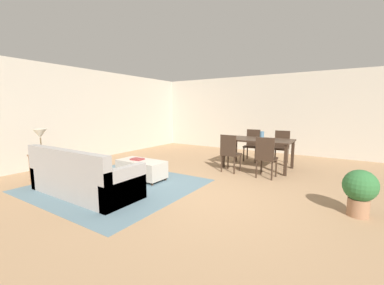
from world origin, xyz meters
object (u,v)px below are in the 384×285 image
Objects in this scene: side_table at (42,160)px; couch at (83,179)px; table_lamp at (40,135)px; dining_table at (258,142)px; dining_chair_far_left at (252,143)px; potted_plant at (360,189)px; vase_centerpiece at (262,135)px; dining_chair_near_right at (266,155)px; book_on_ottoman at (137,159)px; dining_chair_far_right at (281,145)px; dining_chair_near_left at (230,151)px; ottoman_table at (142,168)px.

couch is at bearing 0.14° from side_table.
table_lamp is 5.01m from dining_table.
dining_chair_far_left is 1.36× the size of potted_plant.
vase_centerpiece is (3.51, 3.67, 0.39)m from side_table.
vase_centerpiece reaches higher than dining_chair_far_left.
dining_chair_near_right is 3.54× the size of book_on_ottoman.
couch is 2.36× the size of dining_chair_far_right.
couch is 3.74m from dining_chair_near_right.
dining_chair_far_left reaches higher than side_table.
dining_chair_near_left is (1.61, 2.83, 0.23)m from couch.
ottoman_table is 4.15× the size of book_on_ottoman.
couch is at bearing -109.83° from dining_chair_far_left.
side_table is 0.65× the size of dining_chair_far_left.
dining_chair_far_left is at bearing 131.48° from potted_plant.
potted_plant is at bearing -35.51° from dining_chair_near_right.
dining_chair_near_right is at bearing 35.70° from table_lamp.
dining_table is 2.48× the size of potted_plant.
dining_chair_far_left is (-0.43, 0.83, -0.15)m from dining_table.
ottoman_table is 3.95m from potted_plant.
dining_table is 0.94m from dining_chair_far_left.
dining_table is 3.09m from book_on_ottoman.
side_table is at bearing -133.22° from dining_table.
dining_table is 0.98m from dining_chair_far_right.
dining_chair_far_left is at bearing 56.16° from table_lamp.
couch reaches higher than side_table.
ottoman_table is 0.23m from book_on_ottoman.
dining_chair_far_left is 1.00× the size of dining_chair_far_right.
dining_chair_far_left is (-0.87, 1.69, 0.00)m from dining_chair_near_right.
book_on_ottoman is at bearing -114.79° from dining_chair_far_left.
dining_chair_far_right is (2.43, 4.53, 0.23)m from couch.
dining_chair_far_right reaches higher than couch.
ottoman_table is 3.52m from dining_chair_far_left.
dining_chair_far_left is (0.01, 1.64, 0.00)m from dining_chair_near_left.
dining_chair_far_left reaches higher than book_on_ottoman.
dining_chair_near_right reaches higher than potted_plant.
dining_chair_far_right is (-0.05, 1.75, 0.00)m from dining_chair_near_right.
dining_chair_near_right is 1.00× the size of dining_chair_far_left.
vase_centerpiece reaches higher than dining_table.
dining_table is at bearing 60.78° from couch.
vase_centerpiece reaches higher than couch.
couch is 1.56m from table_lamp.
vase_centerpiece reaches higher than book_on_ottoman.
ottoman_table is at bearing 79.67° from couch.
couch is 3.66× the size of side_table.
vase_centerpiece is at bearing 46.26° from table_lamp.
book_on_ottoman is (-0.11, -0.01, 0.20)m from ottoman_table.
table_lamp reaches higher than side_table.
vase_centerpiece reaches higher than side_table.
potted_plant is at bearing 15.96° from table_lamp.
dining_table is (3.43, 3.65, 0.21)m from side_table.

